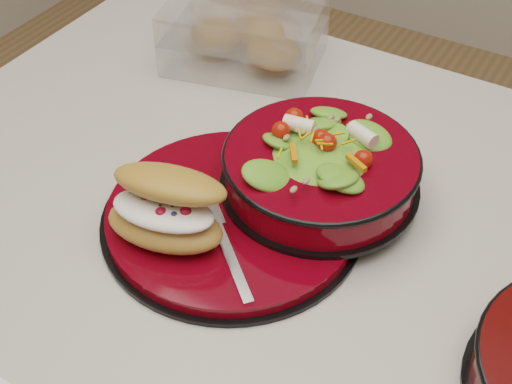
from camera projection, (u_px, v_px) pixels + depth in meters
The scene contains 5 objects.
dinner_plate at pixel (232, 216), 0.82m from camera, with size 0.30×0.30×0.02m.
salad_bowl at pixel (321, 163), 0.81m from camera, with size 0.23×0.23×0.10m.
croissant at pixel (167, 208), 0.76m from camera, with size 0.14×0.11×0.08m.
fork at pixel (226, 246), 0.76m from camera, with size 0.12×0.11×0.00m.
pastry_box at pixel (246, 34), 1.05m from camera, with size 0.25×0.21×0.09m.
Camera 1 is at (0.17, -0.55, 1.48)m, focal length 50.00 mm.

